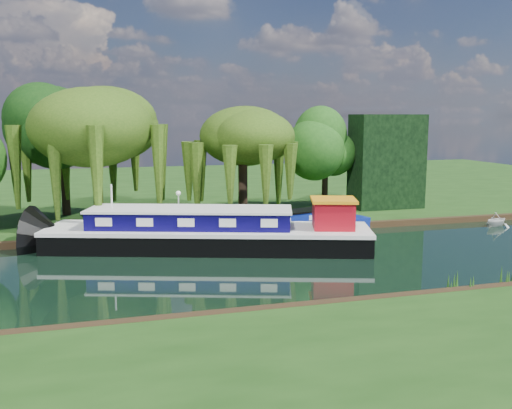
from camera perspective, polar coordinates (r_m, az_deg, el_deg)
name	(u,v)px	position (r m, az deg, el deg)	size (l,w,h in m)	color
ground	(198,269)	(31.57, -5.81, -6.48)	(120.00, 120.00, 0.00)	black
far_bank	(144,189)	(64.72, -11.16, 1.50)	(120.00, 52.00, 0.45)	#16370F
dutch_barge	(211,233)	(35.97, -4.55, -2.83)	(20.65, 10.59, 4.27)	black
narrowboat	(293,226)	(40.37, 3.76, -2.12)	(12.67, 5.26, 1.83)	navy
white_cruiser	(496,226)	(47.21, 22.89, -2.00)	(1.97, 2.28, 1.20)	silver
willow_left	(95,129)	(43.49, -15.77, 7.28)	(7.96, 7.96, 9.54)	black
willow_right	(243,145)	(43.31, -1.33, 5.93)	(6.37, 6.37, 7.76)	black
tree_far_mid	(63,133)	(47.70, -18.78, 6.78)	(5.80, 5.80, 9.50)	black
tree_far_right	(326,148)	(48.99, 6.97, 5.59)	(4.55, 4.55, 7.45)	black
conifer_hedge	(387,161)	(50.40, 12.93, 4.23)	(6.00, 3.00, 8.00)	black
lamppost	(178,199)	(41.33, -7.76, 0.56)	(0.36, 0.36, 2.56)	silver
mooring_posts	(169,225)	(39.39, -8.72, -2.04)	(19.16, 0.16, 1.00)	silver
reeds_near	(378,289)	(26.66, 12.08, -8.31)	(33.70, 1.50, 1.10)	#204B14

